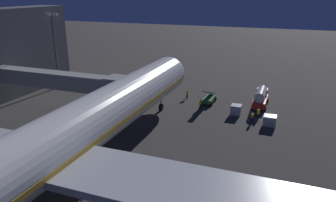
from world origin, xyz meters
The scene contains 14 objects.
ground_plane centered at (0.00, 0.00, 0.00)m, with size 320.00×320.00×0.00m, color #383533.
airliner_at_gate centered at (0.00, 7.73, 5.64)m, with size 51.96×71.25×18.94m.
jet_bridge centered at (13.34, -13.86, 5.72)m, with size 25.21×3.40×7.25m.
apron_floodlight_mast centered at (25.50, -26.55, 9.01)m, with size 2.90×0.50×15.24m.
belt_loader centered at (-6.64, -27.97, 0.84)m, with size 1.96×7.20×3.17m.
fuel_tanker centered at (-15.52, -29.75, 1.65)m, with size 2.46×6.35×3.15m.
baggage_container_near_belt centered at (-12.24, -23.81, 0.82)m, with size 1.65×1.74×1.63m, color #B7BABF.
baggage_container_mid_row centered at (-17.81, -21.05, 0.77)m, with size 1.87×1.73×1.54m, color #B7BABF.
ground_crew_near_nose_gear centered at (-15.16, -21.13, 0.94)m, with size 0.40×0.40×1.71m.
ground_crew_by_belt_loader centered at (-6.00, -24.35, 0.97)m, with size 0.40×0.40×1.76m.
ground_crew_under_port_wing centered at (-2.10, -29.07, 0.95)m, with size 0.40×0.40×1.73m.
ground_crew_by_tug centered at (-15.84, -23.30, 0.96)m, with size 0.40×0.40×1.75m.
traffic_cone_nose_port centered at (-2.20, -26.58, 0.28)m, with size 0.36×0.36×0.55m, color orange.
traffic_cone_nose_starboard centered at (2.20, -26.58, 0.28)m, with size 0.36×0.36×0.55m, color orange.
Camera 1 is at (-19.86, 27.38, 19.44)m, focal length 35.00 mm.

